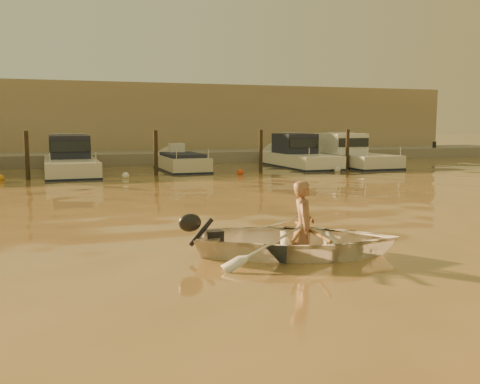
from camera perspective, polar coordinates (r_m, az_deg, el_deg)
name	(u,v)px	position (r m, az deg, el deg)	size (l,w,h in m)	color
ground_plane	(296,237)	(11.00, 5.97, -4.80)	(160.00, 160.00, 0.00)	olive
dinghy	(297,240)	(9.53, 6.14, -5.16)	(2.55, 3.58, 0.74)	white
person	(303,226)	(9.49, 6.77, -3.66)	(0.59, 0.39, 1.61)	#906348
outboard_motor	(213,238)	(9.56, -2.90, -4.90)	(0.90, 0.40, 0.70)	black
oar_port	(312,231)	(9.51, 7.66, -4.16)	(0.06, 0.06, 2.10)	brown
oar_starboard	(300,231)	(9.50, 6.46, -4.16)	(0.06, 0.06, 2.10)	brown
moored_boat_2	(70,160)	(25.75, -17.65, 3.26)	(2.22, 7.45, 1.75)	silver
moored_boat_3	(181,166)	(26.49, -6.29, 2.80)	(1.86, 5.45, 0.95)	beige
moored_boat_4	(299,155)	(28.65, 6.33, 3.94)	(2.17, 6.72, 1.75)	white
moored_boat_5	(347,154)	(30.04, 11.33, 4.00)	(2.40, 7.99, 1.75)	silver
piling_1	(27,158)	(23.53, -21.76, 3.40)	(0.18, 0.18, 2.20)	#2D2319
piling_2	(156,155)	(23.94, -8.96, 3.89)	(0.18, 0.18, 2.20)	#2D2319
piling_3	(261,153)	(25.36, 2.23, 4.16)	(0.18, 0.18, 2.20)	#2D2319
piling_4	(347,151)	(27.47, 11.38, 4.27)	(0.18, 0.18, 2.20)	#2D2319
fender_b	(0,178)	(23.77, -24.20, 1.37)	(0.30, 0.30, 0.30)	orange
fender_c	(126,176)	(23.14, -12.10, 1.71)	(0.30, 0.30, 0.30)	white
fender_d	(240,172)	(24.22, 0.03, 2.12)	(0.30, 0.30, 0.30)	#D14418
fender_e	(338,170)	(25.99, 10.36, 2.36)	(0.30, 0.30, 0.30)	silver
quay	(134,161)	(31.60, -11.22, 3.29)	(52.00, 4.00, 1.00)	gray
waterfront_building	(121,122)	(36.98, -12.60, 7.32)	(46.00, 7.00, 4.80)	#9E8466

